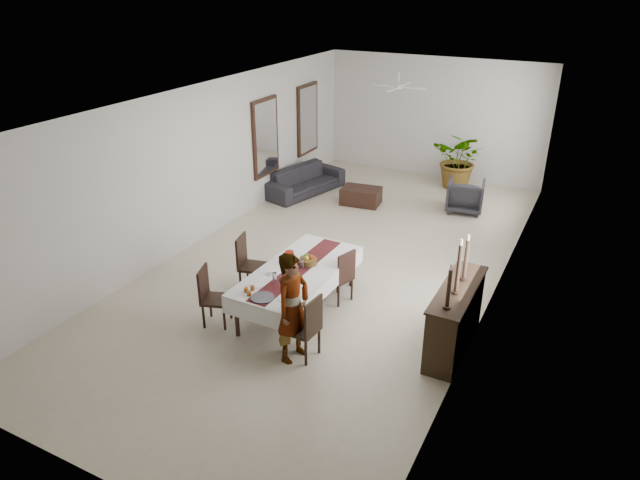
{
  "coord_description": "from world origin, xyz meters",
  "views": [
    {
      "loc": [
        4.27,
        -9.01,
        5.14
      ],
      "look_at": [
        0.28,
        -1.26,
        1.05
      ],
      "focal_mm": 32.0,
      "sensor_mm": 36.0,
      "label": 1
    }
  ],
  "objects_px": {
    "sideboard_body": "(455,319)",
    "woman": "(293,308)",
    "dining_table_top": "(298,271)",
    "sofa": "(304,180)",
    "red_pitcher": "(290,257)"
  },
  "relations": [
    {
      "from": "woman",
      "to": "sideboard_body",
      "type": "xyz_separation_m",
      "value": [
        2.01,
        1.29,
        -0.34
      ]
    },
    {
      "from": "red_pitcher",
      "to": "sofa",
      "type": "relative_size",
      "value": 0.09
    },
    {
      "from": "woman",
      "to": "sofa",
      "type": "distance_m",
      "value": 6.97
    },
    {
      "from": "woman",
      "to": "sideboard_body",
      "type": "height_order",
      "value": "woman"
    },
    {
      "from": "dining_table_top",
      "to": "sofa",
      "type": "distance_m",
      "value": 5.65
    },
    {
      "from": "red_pitcher",
      "to": "sideboard_body",
      "type": "height_order",
      "value": "sideboard_body"
    },
    {
      "from": "woman",
      "to": "red_pitcher",
      "type": "bearing_deg",
      "value": 41.72
    },
    {
      "from": "sofa",
      "to": "sideboard_body",
      "type": "bearing_deg",
      "value": -118.22
    },
    {
      "from": "sideboard_body",
      "to": "dining_table_top",
      "type": "bearing_deg",
      "value": -177.76
    },
    {
      "from": "dining_table_top",
      "to": "woman",
      "type": "xyz_separation_m",
      "value": [
        0.58,
        -1.18,
        0.12
      ]
    },
    {
      "from": "red_pitcher",
      "to": "sideboard_body",
      "type": "bearing_deg",
      "value": -1.06
    },
    {
      "from": "dining_table_top",
      "to": "red_pitcher",
      "type": "height_order",
      "value": "red_pitcher"
    },
    {
      "from": "dining_table_top",
      "to": "sideboard_body",
      "type": "height_order",
      "value": "sideboard_body"
    },
    {
      "from": "sideboard_body",
      "to": "woman",
      "type": "bearing_deg",
      "value": -147.44
    },
    {
      "from": "sideboard_body",
      "to": "sofa",
      "type": "relative_size",
      "value": 0.74
    }
  ]
}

